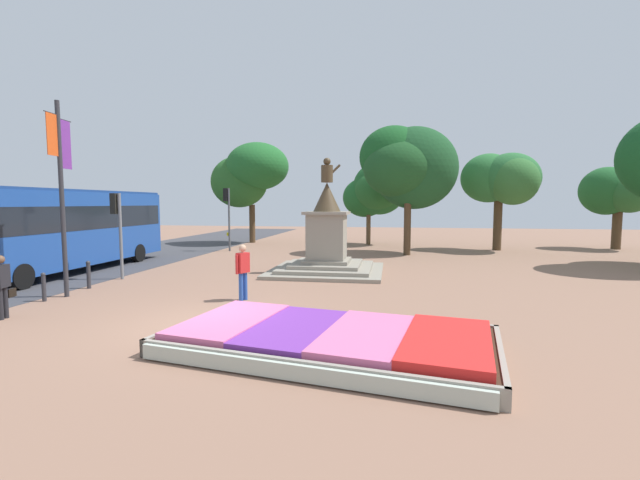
% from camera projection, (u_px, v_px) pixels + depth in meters
% --- Properties ---
extents(ground_plane, '(86.79, 86.79, 0.00)m').
position_uv_depth(ground_plane, '(202.00, 325.00, 10.46)').
color(ground_plane, '#8C6651').
extents(flower_planter, '(7.07, 4.58, 0.48)m').
position_uv_depth(flower_planter, '(331.00, 340.00, 8.65)').
color(flower_planter, '#38281C').
rests_on(flower_planter, ground_plane).
extents(statue_monument, '(4.74, 4.74, 4.88)m').
position_uv_depth(statue_monument, '(327.00, 246.00, 18.34)').
color(statue_monument, gray).
rests_on(statue_monument, ground_plane).
extents(traffic_light_mid_block, '(0.41, 0.29, 3.35)m').
position_uv_depth(traffic_light_mid_block, '(117.00, 219.00, 16.57)').
color(traffic_light_mid_block, slate).
rests_on(traffic_light_mid_block, ground_plane).
extents(traffic_light_far_corner, '(0.42, 0.31, 3.89)m').
position_uv_depth(traffic_light_far_corner, '(227.00, 208.00, 26.40)').
color(traffic_light_far_corner, '#4C5156').
rests_on(traffic_light_far_corner, ground_plane).
extents(banner_pole, '(0.16, 1.24, 6.12)m').
position_uv_depth(banner_pole, '(62.00, 189.00, 13.33)').
color(banner_pole, '#2D2D33').
rests_on(banner_pole, ground_plane).
extents(city_bus, '(2.65, 11.82, 3.53)m').
position_uv_depth(city_bus, '(60.00, 226.00, 17.90)').
color(city_bus, '#1E4799').
rests_on(city_bus, ground_plane).
extents(pedestrian_with_handbag, '(0.28, 0.72, 1.65)m').
position_uv_depth(pedestrian_with_handbag, '(2.00, 283.00, 10.94)').
color(pedestrian_with_handbag, black).
rests_on(pedestrian_with_handbag, ground_plane).
extents(pedestrian_near_planter, '(0.37, 0.52, 1.72)m').
position_uv_depth(pedestrian_near_planter, '(243.00, 268.00, 13.02)').
color(pedestrian_near_planter, '#264CA5').
rests_on(pedestrian_near_planter, ground_plane).
extents(kerb_bollard_mid_b, '(0.13, 0.13, 0.88)m').
position_uv_depth(kerb_bollard_mid_b, '(44.00, 286.00, 12.93)').
color(kerb_bollard_mid_b, '#2D2D33').
rests_on(kerb_bollard_mid_b, ground_plane).
extents(kerb_bollard_north, '(0.15, 0.15, 0.97)m').
position_uv_depth(kerb_bollard_north, '(89.00, 274.00, 14.88)').
color(kerb_bollard_north, '#2D2D33').
rests_on(kerb_bollard_north, ground_plane).
extents(park_tree_far_left, '(4.56, 3.98, 5.91)m').
position_uv_depth(park_tree_far_left, '(375.00, 191.00, 30.38)').
color(park_tree_far_left, brown).
rests_on(park_tree_far_left, ground_plane).
extents(park_tree_behind_statue, '(4.62, 4.04, 6.08)m').
position_uv_depth(park_tree_behind_statue, '(504.00, 179.00, 26.33)').
color(park_tree_behind_statue, '#4C3823').
rests_on(park_tree_behind_statue, ground_plane).
extents(park_tree_street_side, '(5.81, 4.74, 7.35)m').
position_uv_depth(park_tree_street_side, '(249.00, 173.00, 31.25)').
color(park_tree_street_side, '#4C3823').
rests_on(park_tree_street_side, ground_plane).
extents(park_tree_mid_canopy, '(5.70, 4.70, 7.47)m').
position_uv_depth(park_tree_mid_canopy, '(405.00, 165.00, 24.80)').
color(park_tree_mid_canopy, '#4C3823').
rests_on(park_tree_mid_canopy, ground_plane).
extents(park_tree_distant, '(3.94, 3.67, 5.30)m').
position_uv_depth(park_tree_distant, '(613.00, 191.00, 27.41)').
color(park_tree_distant, '#4C3823').
rests_on(park_tree_distant, ground_plane).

